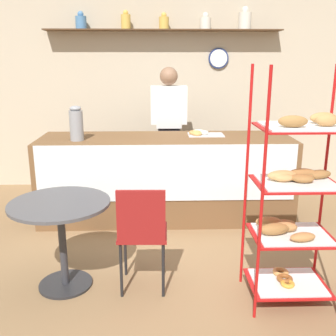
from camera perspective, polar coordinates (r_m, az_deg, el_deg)
The scene contains 9 objects.
ground_plane at distance 3.61m, azimuth 0.21°, elevation -14.19°, with size 14.00×14.00×0.00m, color olive.
back_wall at distance 5.63m, azimuth -0.62°, elevation 11.23°, with size 10.00×0.30×2.70m.
display_counter at distance 4.52m, azimuth -0.30°, elevation -1.41°, with size 2.83×0.81×0.95m.
pastry_rack at distance 3.01m, azimuth 17.80°, elevation -4.60°, with size 0.63×0.49×1.76m.
person_worker at distance 5.07m, azimuth 0.11°, elevation 5.76°, with size 0.45×0.23×1.70m.
cafe_table at distance 3.22m, azimuth -15.26°, elevation -7.68°, with size 0.78×0.78×0.73m.
cafe_chair at distance 3.05m, azimuth -3.79°, elevation -8.74°, with size 0.39×0.39×0.88m.
coffee_carafe at distance 4.33m, azimuth -13.17°, elevation 6.30°, with size 0.15×0.15×0.37m.
donut_tray_counter at distance 4.54m, azimuth 4.71°, elevation 5.05°, with size 0.40×0.27×0.05m.
Camera 1 is at (-0.11, -3.14, 1.79)m, focal length 42.00 mm.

